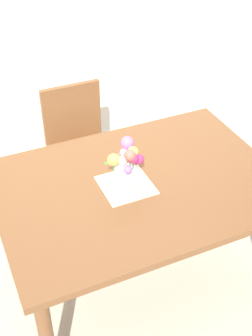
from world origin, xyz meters
TOP-DOWN VIEW (x-y plane):
  - ground_plane at (0.00, 0.00)m, footprint 12.00×12.00m
  - dining_table at (0.00, 0.00)m, footprint 1.52×1.08m
  - chair_far at (-0.05, 0.88)m, footprint 0.42×0.42m
  - placemat at (-0.07, 0.01)m, footprint 0.27×0.27m
  - flower_vase at (-0.07, 0.01)m, footprint 0.21×0.18m

SIDE VIEW (x-z plane):
  - ground_plane at x=0.00m, z-range 0.00..0.00m
  - chair_far at x=-0.05m, z-range 0.07..0.97m
  - dining_table at x=0.00m, z-range 0.30..1.07m
  - placemat at x=-0.07m, z-range 0.77..0.78m
  - flower_vase at x=-0.07m, z-range 0.77..1.03m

